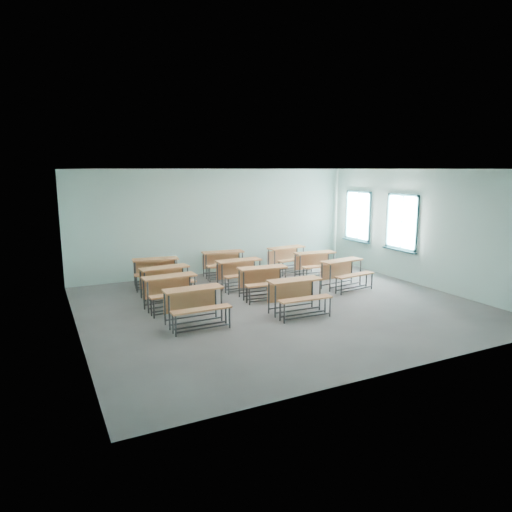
# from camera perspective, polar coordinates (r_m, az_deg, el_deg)

# --- Properties ---
(room) EXTENTS (9.04, 8.04, 3.24)m
(room) POSITION_cam_1_polar(r_m,az_deg,el_deg) (10.67, 3.36, 2.17)
(room) COLOR slate
(room) RESTS_ON ground
(desk_unit_r0c0) EXTENTS (1.24, 0.84, 0.77)m
(desk_unit_r0c0) POSITION_cam_1_polar(r_m,az_deg,el_deg) (9.54, -7.62, -5.60)
(desk_unit_r0c0) COLOR #CA7C49
(desk_unit_r0c0) RESTS_ON ground
(desk_unit_r0c1) EXTENTS (1.26, 0.87, 0.77)m
(desk_unit_r0c1) POSITION_cam_1_polar(r_m,az_deg,el_deg) (10.23, 5.15, -4.42)
(desk_unit_r0c1) COLOR #CA7C49
(desk_unit_r0c1) RESTS_ON ground
(desk_unit_r1c0) EXTENTS (1.28, 0.90, 0.77)m
(desk_unit_r1c0) POSITION_cam_1_polar(r_m,az_deg,el_deg) (10.72, -10.55, -3.87)
(desk_unit_r1c0) COLOR #CA7C49
(desk_unit_r1c0) RESTS_ON ground
(desk_unit_r1c1) EXTENTS (1.30, 0.93, 0.77)m
(desk_unit_r1c1) POSITION_cam_1_polar(r_m,az_deg,el_deg) (11.46, 1.02, -2.72)
(desk_unit_r1c1) COLOR #CA7C49
(desk_unit_r1c1) RESTS_ON ground
(desk_unit_r1c2) EXTENTS (1.33, 0.99, 0.77)m
(desk_unit_r1c2) POSITION_cam_1_polar(r_m,az_deg,el_deg) (12.59, 10.99, -1.69)
(desk_unit_r1c2) COLOR #CA7C49
(desk_unit_r1c2) RESTS_ON ground
(desk_unit_r2c0) EXTENTS (1.30, 0.93, 0.77)m
(desk_unit_r2c0) POSITION_cam_1_polar(r_m,az_deg,el_deg) (11.70, -11.18, -2.66)
(desk_unit_r2c0) COLOR #CA7C49
(desk_unit_r2c0) RESTS_ON ground
(desk_unit_r2c1) EXTENTS (1.24, 0.84, 0.77)m
(desk_unit_r2c1) POSITION_cam_1_polar(r_m,az_deg,el_deg) (12.39, -1.95, -1.71)
(desk_unit_r2c1) COLOR #CA7C49
(desk_unit_r2c1) RESTS_ON ground
(desk_unit_r2c2) EXTENTS (1.30, 0.93, 0.77)m
(desk_unit_r2c2) POSITION_cam_1_polar(r_m,az_deg,el_deg) (13.63, 7.56, -0.64)
(desk_unit_r2c2) COLOR #CA7C49
(desk_unit_r2c2) RESTS_ON ground
(desk_unit_r3c0) EXTENTS (1.33, 0.98, 0.77)m
(desk_unit_r3c0) POSITION_cam_1_polar(r_m,az_deg,el_deg) (12.86, -12.37, -1.49)
(desk_unit_r3c0) COLOR #CA7C49
(desk_unit_r3c0) RESTS_ON ground
(desk_unit_r3c1) EXTENTS (1.31, 0.95, 0.77)m
(desk_unit_r3c1) POSITION_cam_1_polar(r_m,az_deg,el_deg) (13.68, -4.01, -0.53)
(desk_unit_r3c1) COLOR #CA7C49
(desk_unit_r3c1) RESTS_ON ground
(desk_unit_r3c2) EXTENTS (1.32, 0.97, 0.77)m
(desk_unit_r3c2) POSITION_cam_1_polar(r_m,az_deg,el_deg) (14.47, 4.06, 0.09)
(desk_unit_r3c2) COLOR #CA7C49
(desk_unit_r3c2) RESTS_ON ground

